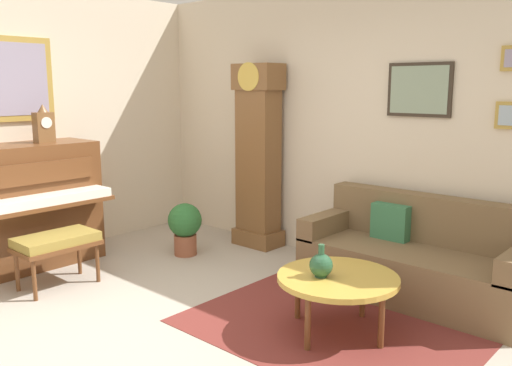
{
  "coord_description": "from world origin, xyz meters",
  "views": [
    {
      "loc": [
        2.89,
        -2.26,
        1.78
      ],
      "look_at": [
        -0.23,
        1.24,
        0.93
      ],
      "focal_mm": 37.57,
      "sensor_mm": 36.0,
      "label": 1
    }
  ],
  "objects_px": {
    "couch": "(416,260)",
    "mantel_clock": "(44,125)",
    "piano": "(23,206)",
    "piano_bench": "(57,243)",
    "potted_plant": "(185,225)",
    "coffee_table": "(338,280)",
    "green_jug": "(321,265)",
    "grandfather_clock": "(258,161)"
  },
  "relations": [
    {
      "from": "couch",
      "to": "mantel_clock",
      "type": "distance_m",
      "value": 3.76
    },
    {
      "from": "piano",
      "to": "mantel_clock",
      "type": "xyz_separation_m",
      "value": [
        0.0,
        0.27,
        0.78
      ]
    },
    {
      "from": "piano_bench",
      "to": "potted_plant",
      "type": "bearing_deg",
      "value": 83.86
    },
    {
      "from": "couch",
      "to": "mantel_clock",
      "type": "bearing_deg",
      "value": -152.96
    },
    {
      "from": "piano",
      "to": "piano_bench",
      "type": "xyz_separation_m",
      "value": [
        0.74,
        -0.05,
        -0.21
      ]
    },
    {
      "from": "couch",
      "to": "coffee_table",
      "type": "xyz_separation_m",
      "value": [
        -0.1,
        -1.07,
        0.09
      ]
    },
    {
      "from": "couch",
      "to": "potted_plant",
      "type": "distance_m",
      "value": 2.4
    },
    {
      "from": "mantel_clock",
      "to": "couch",
      "type": "bearing_deg",
      "value": 27.04
    },
    {
      "from": "potted_plant",
      "to": "green_jug",
      "type": "bearing_deg",
      "value": -15.01
    },
    {
      "from": "piano",
      "to": "piano_bench",
      "type": "relative_size",
      "value": 2.06
    },
    {
      "from": "piano_bench",
      "to": "coffee_table",
      "type": "height_order",
      "value": "piano_bench"
    },
    {
      "from": "piano_bench",
      "to": "mantel_clock",
      "type": "xyz_separation_m",
      "value": [
        -0.73,
        0.33,
        0.99
      ]
    },
    {
      "from": "grandfather_clock",
      "to": "coffee_table",
      "type": "bearing_deg",
      "value": -33.81
    },
    {
      "from": "coffee_table",
      "to": "grandfather_clock",
      "type": "bearing_deg",
      "value": 146.19
    },
    {
      "from": "green_jug",
      "to": "potted_plant",
      "type": "distance_m",
      "value": 2.24
    },
    {
      "from": "coffee_table",
      "to": "potted_plant",
      "type": "relative_size",
      "value": 1.57
    },
    {
      "from": "grandfather_clock",
      "to": "coffee_table",
      "type": "height_order",
      "value": "grandfather_clock"
    },
    {
      "from": "green_jug",
      "to": "grandfather_clock",
      "type": "bearing_deg",
      "value": 142.95
    },
    {
      "from": "piano",
      "to": "piano_bench",
      "type": "distance_m",
      "value": 0.77
    },
    {
      "from": "mantel_clock",
      "to": "grandfather_clock",
      "type": "bearing_deg",
      "value": 56.4
    },
    {
      "from": "piano",
      "to": "grandfather_clock",
      "type": "xyz_separation_m",
      "value": [
        1.22,
        2.11,
        0.34
      ]
    },
    {
      "from": "grandfather_clock",
      "to": "green_jug",
      "type": "height_order",
      "value": "grandfather_clock"
    },
    {
      "from": "coffee_table",
      "to": "green_jug",
      "type": "relative_size",
      "value": 3.67
    },
    {
      "from": "green_jug",
      "to": "potted_plant",
      "type": "bearing_deg",
      "value": 164.99
    },
    {
      "from": "piano",
      "to": "grandfather_clock",
      "type": "relative_size",
      "value": 0.71
    },
    {
      "from": "grandfather_clock",
      "to": "couch",
      "type": "height_order",
      "value": "grandfather_clock"
    },
    {
      "from": "piano_bench",
      "to": "mantel_clock",
      "type": "distance_m",
      "value": 1.28
    },
    {
      "from": "piano_bench",
      "to": "piano",
      "type": "bearing_deg",
      "value": 175.91
    },
    {
      "from": "coffee_table",
      "to": "potted_plant",
      "type": "height_order",
      "value": "potted_plant"
    },
    {
      "from": "piano_bench",
      "to": "potted_plant",
      "type": "height_order",
      "value": "potted_plant"
    },
    {
      "from": "grandfather_clock",
      "to": "coffee_table",
      "type": "distance_m",
      "value": 2.35
    },
    {
      "from": "piano_bench",
      "to": "couch",
      "type": "relative_size",
      "value": 0.37
    },
    {
      "from": "couch",
      "to": "green_jug",
      "type": "relative_size",
      "value": 7.92
    },
    {
      "from": "couch",
      "to": "green_jug",
      "type": "xyz_separation_m",
      "value": [
        -0.17,
        -1.17,
        0.21
      ]
    },
    {
      "from": "grandfather_clock",
      "to": "potted_plant",
      "type": "xyz_separation_m",
      "value": [
        -0.34,
        -0.79,
        -0.64
      ]
    },
    {
      "from": "grandfather_clock",
      "to": "piano",
      "type": "bearing_deg",
      "value": -120.09
    },
    {
      "from": "mantel_clock",
      "to": "potted_plant",
      "type": "height_order",
      "value": "mantel_clock"
    },
    {
      "from": "piano",
      "to": "mantel_clock",
      "type": "distance_m",
      "value": 0.83
    },
    {
      "from": "piano_bench",
      "to": "green_jug",
      "type": "distance_m",
      "value": 2.44
    },
    {
      "from": "grandfather_clock",
      "to": "mantel_clock",
      "type": "relative_size",
      "value": 5.34
    },
    {
      "from": "piano_bench",
      "to": "green_jug",
      "type": "bearing_deg",
      "value": 19.0
    },
    {
      "from": "grandfather_clock",
      "to": "mantel_clock",
      "type": "height_order",
      "value": "grandfather_clock"
    }
  ]
}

